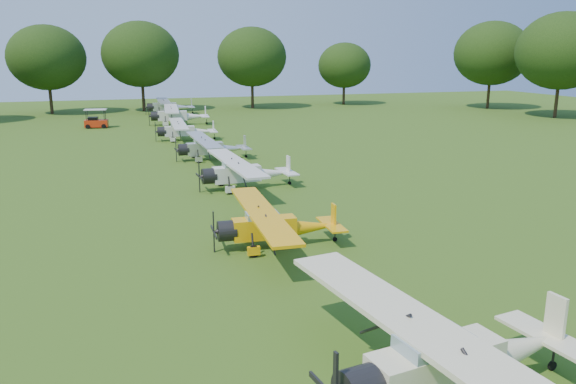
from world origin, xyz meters
name	(u,v)px	position (x,y,z in m)	size (l,w,h in m)	color
ground	(244,208)	(0.00, 0.00, 0.00)	(160.00, 160.00, 0.00)	#2B4D13
tree_belt	(306,59)	(3.57, 0.16, 8.03)	(137.36, 130.27, 14.52)	black
aircraft_1	(454,356)	(0.77, -18.95, 1.32)	(7.27, 11.53, 2.26)	beige
aircraft_2	(274,224)	(-0.18, -6.59, 1.06)	(5.81, 9.24, 1.82)	#EDA809
aircraft_3	(244,171)	(1.04, 4.56, 1.14)	(6.24, 9.94, 1.96)	silver
aircraft_4	(210,146)	(0.68, 15.03, 1.10)	(5.98, 9.50, 1.87)	silver
aircraft_5	(184,129)	(-0.03, 26.00, 1.10)	(6.00, 9.55, 1.88)	silver
aircraft_6	(177,114)	(0.68, 38.52, 1.30)	(7.08, 11.28, 2.22)	silver
aircraft_7	(168,105)	(0.89, 51.09, 1.24)	(6.77, 10.76, 2.13)	silver
golf_cart	(96,122)	(-8.51, 38.57, 0.71)	(2.66, 1.81, 2.13)	red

